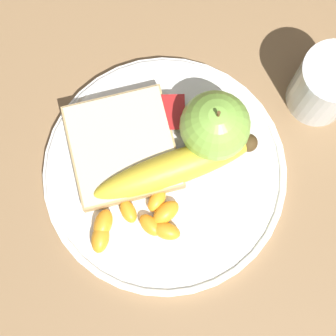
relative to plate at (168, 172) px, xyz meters
The scene contains 17 objects.
ground_plane 0.01m from the plate, ahead, with size 3.00×3.00×0.00m, color olive.
plate is the anchor object (origin of this frame).
juice_glass 0.21m from the plate, 115.68° to the left, with size 0.07×0.07×0.09m.
apple 0.08m from the plate, 126.45° to the left, with size 0.08×0.08×0.09m.
banana 0.03m from the plate, 91.80° to the left, with size 0.09×0.19×0.04m.
bread_slice 0.06m from the plate, 119.96° to the right, with size 0.14×0.14×0.02m.
fork 0.02m from the plate, 89.91° to the left, with size 0.16×0.11×0.00m.
jam_packet 0.07m from the plate, behind, with size 0.04×0.03×0.02m.
orange_segment_0 0.07m from the plate, 69.71° to the right, with size 0.04×0.03×0.02m.
orange_segment_1 0.04m from the plate, 16.06° to the right, with size 0.03×0.03×0.02m.
orange_segment_2 0.07m from the plate, 16.12° to the right, with size 0.03×0.03×0.02m.
orange_segment_3 0.07m from the plate, ahead, with size 0.03×0.04×0.02m.
orange_segment_4 0.04m from the plate, 63.13° to the right, with size 0.03×0.03×0.02m.
orange_segment_5 0.06m from the plate, 42.53° to the right, with size 0.03×0.03×0.02m.
orange_segment_6 0.05m from the plate, ahead, with size 0.04×0.04×0.02m.
orange_segment_7 0.11m from the plate, 44.38° to the right, with size 0.04×0.03×0.02m.
orange_segment_8 0.09m from the plate, 49.91° to the right, with size 0.04×0.03×0.02m.
Camera 1 is at (0.13, -0.00, 0.64)m, focal length 60.00 mm.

